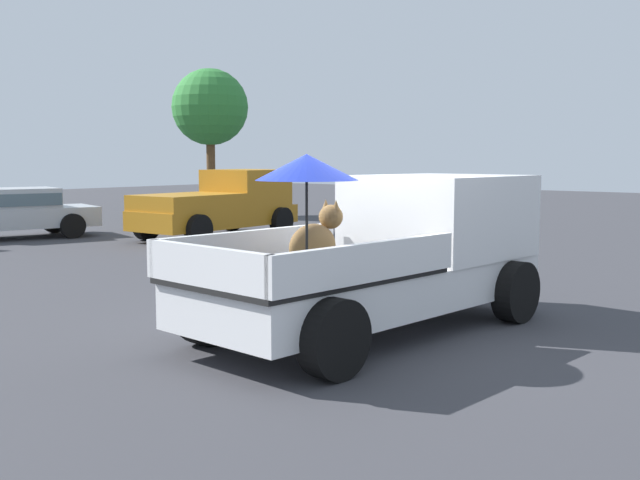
% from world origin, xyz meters
% --- Properties ---
extents(ground_plane, '(80.00, 80.00, 0.00)m').
position_xyz_m(ground_plane, '(0.00, 0.00, 0.00)').
color(ground_plane, '#38383D').
extents(pickup_truck_main, '(5.19, 2.60, 2.17)m').
position_xyz_m(pickup_truck_main, '(0.44, -0.04, 0.96)').
color(pickup_truck_main, black).
rests_on(pickup_truck_main, ground).
extents(pickup_truck_red, '(4.87, 2.32, 1.80)m').
position_xyz_m(pickup_truck_red, '(6.69, 9.58, 0.87)').
color(pickup_truck_red, black).
rests_on(pickup_truck_red, ground).
extents(parked_sedan_near, '(4.62, 2.89, 1.33)m').
position_xyz_m(parked_sedan_near, '(2.89, 13.57, 0.74)').
color(parked_sedan_near, black).
rests_on(parked_sedan_near, ground).
extents(tree_by_lot, '(2.78, 2.78, 5.36)m').
position_xyz_m(tree_by_lot, '(11.62, 15.26, 3.94)').
color(tree_by_lot, brown).
rests_on(tree_by_lot, ground).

